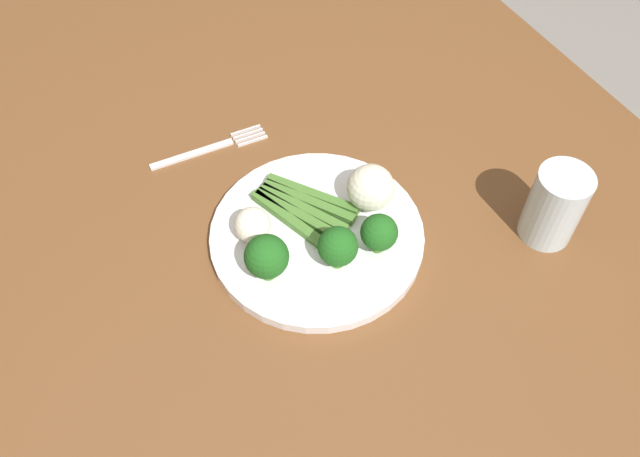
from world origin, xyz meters
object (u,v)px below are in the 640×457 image
at_px(dining_table, 311,270).
at_px(cauliflower_edge, 371,188).
at_px(water_glass, 555,206).
at_px(fork, 209,149).
at_px(broccoli_right, 267,257).
at_px(plate, 320,234).
at_px(broccoli_front_left, 379,233).
at_px(broccoli_left, 338,247).
at_px(asparagus_bundle, 303,208).
at_px(cauliflower_near_fork, 252,225).

relative_size(dining_table, cauliflower_edge, 22.80).
bearing_deg(water_glass, fork, -136.25).
relative_size(broccoli_right, fork, 0.39).
xyz_separation_m(plate, fork, (-0.21, -0.06, -0.01)).
bearing_deg(plate, dining_table, -165.69).
bearing_deg(broccoli_front_left, broccoli_left, -94.62).
height_order(plate, broccoli_left, broccoli_left).
bearing_deg(asparagus_bundle, broccoli_front_left, 0.55).
bearing_deg(cauliflower_edge, broccoli_left, -53.15).
height_order(plate, fork, plate).
xyz_separation_m(broccoli_left, broccoli_front_left, (0.00, 0.05, -0.00)).
xyz_separation_m(asparagus_bundle, fork, (-0.17, -0.06, -0.02)).
distance_m(plate, broccoli_front_left, 0.09).
relative_size(cauliflower_near_fork, water_glass, 0.43).
relative_size(broccoli_left, cauliflower_edge, 0.97).
height_order(plate, cauliflower_near_fork, cauliflower_near_fork).
bearing_deg(cauliflower_near_fork, fork, 176.16).
relative_size(dining_table, asparagus_bundle, 9.77).
xyz_separation_m(broccoli_front_left, water_glass, (0.07, 0.21, 0.01)).
xyz_separation_m(broccoli_right, cauliflower_near_fork, (-0.06, 0.01, -0.01)).
height_order(broccoli_right, fork, broccoli_right).
distance_m(broccoli_front_left, cauliflower_near_fork, 0.15).
xyz_separation_m(broccoli_left, fork, (-0.26, -0.06, -0.05)).
bearing_deg(asparagus_bundle, broccoli_left, -29.39).
height_order(dining_table, water_glass, water_glass).
relative_size(broccoli_left, cauliflower_near_fork, 1.31).
distance_m(asparagus_bundle, cauliflower_edge, 0.09).
distance_m(dining_table, cauliflower_near_fork, 0.15).
bearing_deg(fork, broccoli_left, -73.62).
bearing_deg(dining_table, broccoli_right, -60.69).
bearing_deg(cauliflower_near_fork, plate, 66.77).
distance_m(plate, water_glass, 0.29).
bearing_deg(fork, asparagus_bundle, -67.09).
xyz_separation_m(cauliflower_edge, fork, (-0.20, -0.14, -0.04)).
bearing_deg(water_glass, broccoli_left, -105.87).
relative_size(broccoli_right, cauliflower_edge, 1.06).
bearing_deg(asparagus_bundle, dining_table, -29.00).
height_order(dining_table, asparagus_bundle, asparagus_bundle).
height_order(asparagus_bundle, broccoli_right, broccoli_right).
bearing_deg(broccoli_right, fork, 175.03).
distance_m(asparagus_bundle, broccoli_front_left, 0.11).
xyz_separation_m(asparagus_bundle, cauliflower_edge, (0.03, 0.08, 0.02)).
bearing_deg(cauliflower_near_fork, asparagus_bundle, 94.39).
distance_m(asparagus_bundle, cauliflower_near_fork, 0.07).
relative_size(broccoli_front_left, cauliflower_edge, 0.92).
relative_size(broccoli_left, water_glass, 0.56).
bearing_deg(cauliflower_edge, broccoli_front_left, -22.84).
bearing_deg(dining_table, water_glass, 61.09).
height_order(broccoli_front_left, cauliflower_edge, cauliflower_edge).
xyz_separation_m(broccoli_front_left, fork, (-0.27, -0.11, -0.05)).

